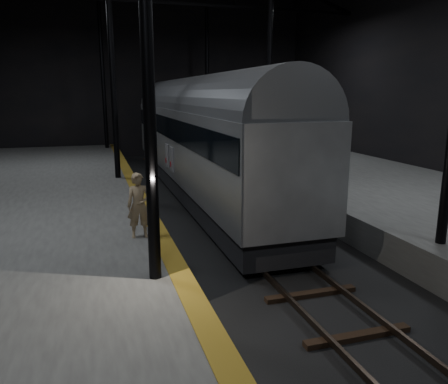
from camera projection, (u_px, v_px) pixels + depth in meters
name	position (u px, v px, depth m)	size (l,w,h in m)	color
ground	(253.00, 244.00, 14.50)	(44.00, 44.00, 0.00)	black
platform_left	(3.00, 254.00, 12.24)	(9.00, 43.80, 1.00)	#4B4B49
platform_right	(438.00, 212.00, 16.54)	(9.00, 43.80, 1.00)	#4B4B49
tactile_strip	(154.00, 223.00, 13.34)	(0.50, 43.80, 0.01)	olive
track	(253.00, 242.00, 14.48)	(2.40, 43.00, 0.24)	#3F3328
train	(199.00, 132.00, 20.62)	(3.09, 20.68, 5.53)	#919398
woman	(139.00, 205.00, 11.92)	(0.66, 0.43, 1.80)	tan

